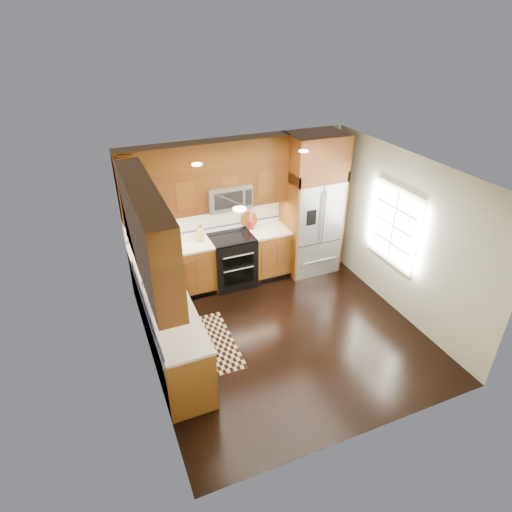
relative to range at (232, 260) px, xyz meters
name	(u,v)px	position (x,y,z in m)	size (l,w,h in m)	color
ground	(285,333)	(0.25, -1.67, -0.47)	(4.00, 4.00, 0.00)	black
wall_back	(238,209)	(0.25, 0.33, 0.83)	(4.00, 0.02, 2.60)	#B9BDAA
wall_left	(144,293)	(-1.75, -1.67, 0.83)	(0.02, 4.00, 2.60)	#B9BDAA
wall_right	(402,236)	(2.25, -1.67, 0.83)	(0.02, 4.00, 2.60)	#B9BDAA
window	(394,226)	(2.23, -1.47, 0.93)	(0.04, 1.10, 1.30)	white
base_cabinets	(190,296)	(-0.98, -0.77, -0.02)	(2.85, 3.00, 0.90)	#93521C
countertop	(195,266)	(-0.84, -0.65, 0.45)	(2.86, 3.01, 0.04)	white
upper_cabinets	(184,198)	(-0.90, -0.58, 1.56)	(2.85, 3.00, 1.15)	brown
range	(232,260)	(0.00, 0.00, 0.00)	(0.76, 0.67, 0.95)	black
microwave	(228,196)	(0.00, 0.13, 1.19)	(0.76, 0.40, 0.42)	#B2B2B7
refrigerator	(312,205)	(1.55, -0.04, 0.83)	(0.98, 0.75, 2.60)	#B2B2B7
sink_faucet	(164,298)	(-1.48, -1.44, 0.52)	(0.54, 0.44, 0.37)	#B2B2B7
rug	(207,344)	(-0.95, -1.45, -0.46)	(0.82, 1.37, 0.01)	black
knife_block	(201,234)	(-0.52, 0.11, 0.59)	(0.14, 0.16, 0.28)	tan
utensil_crock	(251,223)	(0.44, 0.18, 0.58)	(0.12, 0.12, 0.33)	maroon
cutting_board	(249,226)	(0.44, 0.27, 0.48)	(0.30, 0.30, 0.02)	brown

